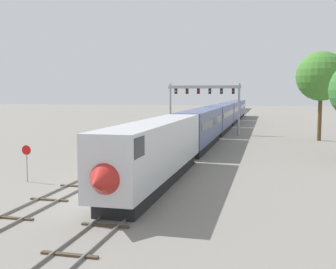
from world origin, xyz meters
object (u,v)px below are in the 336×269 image
object	(u,v)px
passenger_train	(221,117)
signal_gantry	(204,97)
stop_sign	(27,158)
trackside_tree_left	(321,76)

from	to	relation	value
passenger_train	signal_gantry	bearing A→B (deg)	-114.09
passenger_train	stop_sign	xyz separation A→B (m)	(-10.00, -45.03, -0.74)
passenger_train	trackside_tree_left	world-z (taller)	trackside_tree_left
trackside_tree_left	passenger_train	bearing A→B (deg)	146.20
passenger_train	signal_gantry	size ratio (longest dim) A/B	8.92
signal_gantry	trackside_tree_left	size ratio (longest dim) A/B	0.94
stop_sign	trackside_tree_left	distance (m)	43.64
passenger_train	trackside_tree_left	bearing A→B (deg)	-33.80
stop_sign	passenger_train	bearing A→B (deg)	77.48
passenger_train	trackside_tree_left	distance (m)	19.68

